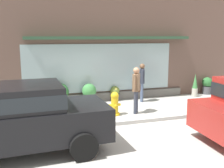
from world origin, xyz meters
TOP-DOWN VIEW (x-y plane):
  - ground_plane at (0.00, 0.00)m, footprint 60.00×60.00m
  - curb_strip at (0.00, -0.20)m, footprint 14.00×0.24m
  - storefront at (-0.01, 3.19)m, footprint 14.00×0.81m
  - fire_hydrant at (-0.52, 0.83)m, footprint 0.44×0.41m
  - pedestrian_with_handbag at (0.29, 0.81)m, footprint 0.49×0.58m
  - pedestrian_passerby at (1.18, 2.33)m, footprint 0.29×0.44m
  - parked_car_black at (-3.63, -1.47)m, footprint 4.08×2.06m
  - potted_plant_near_hydrant at (-2.21, 2.78)m, footprint 0.69×0.69m
  - potted_plant_by_entrance at (3.93, 2.48)m, footprint 0.26×0.26m
  - potted_plant_window_left at (4.80, 2.74)m, footprint 0.48×0.48m
  - potted_plant_low_front at (0.15, 2.86)m, footprint 0.42×0.42m
  - potted_plant_window_right at (-1.06, 2.58)m, footprint 0.58×0.58m
  - potted_plant_window_center at (-3.69, 2.71)m, footprint 0.44×0.44m

SIDE VIEW (x-z plane):
  - ground_plane at x=0.00m, z-range 0.00..0.00m
  - curb_strip at x=0.00m, z-range 0.00..0.12m
  - potted_plant_low_front at x=0.15m, z-range -0.01..0.63m
  - potted_plant_window_center at x=-3.69m, z-range 0.01..0.63m
  - fire_hydrant at x=-0.52m, z-range 0.00..0.84m
  - potted_plant_window_left at x=4.80m, z-range 0.03..0.85m
  - potted_plant_window_right at x=-1.06m, z-range 0.02..0.88m
  - potted_plant_near_hydrant at x=-2.21m, z-range 0.04..0.94m
  - potted_plant_by_entrance at x=3.93m, z-range -0.03..1.04m
  - parked_car_black at x=-3.63m, z-range 0.11..1.78m
  - pedestrian_passerby at x=1.18m, z-range 0.13..1.77m
  - pedestrian_with_handbag at x=0.29m, z-range 0.15..1.83m
  - storefront at x=-0.01m, z-range -0.06..5.36m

